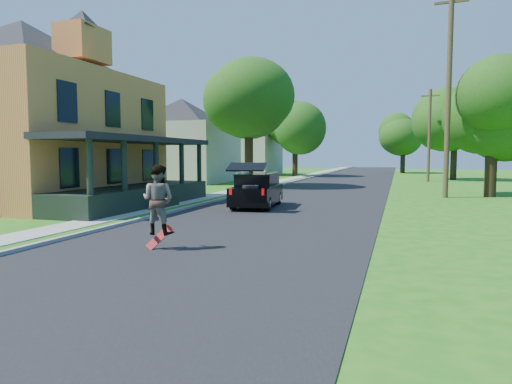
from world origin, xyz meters
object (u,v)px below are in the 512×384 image
(skateboarder, at_px, (158,200))
(tree_right_near, at_px, (493,104))
(utility_pole_near, at_px, (449,92))
(black_suv, at_px, (257,190))

(skateboarder, distance_m, tree_right_near, 21.33)
(skateboarder, height_order, tree_right_near, tree_right_near)
(skateboarder, bearing_deg, utility_pole_near, -115.25)
(black_suv, bearing_deg, utility_pole_near, 36.86)
(skateboarder, bearing_deg, black_suv, -87.49)
(black_suv, bearing_deg, skateboarder, -92.64)
(tree_right_near, distance_m, utility_pole_near, 2.77)
(black_suv, relative_size, tree_right_near, 0.56)
(skateboarder, relative_size, tree_right_near, 0.21)
(tree_right_near, xyz_separation_m, utility_pole_near, (-2.38, -1.31, 0.54))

